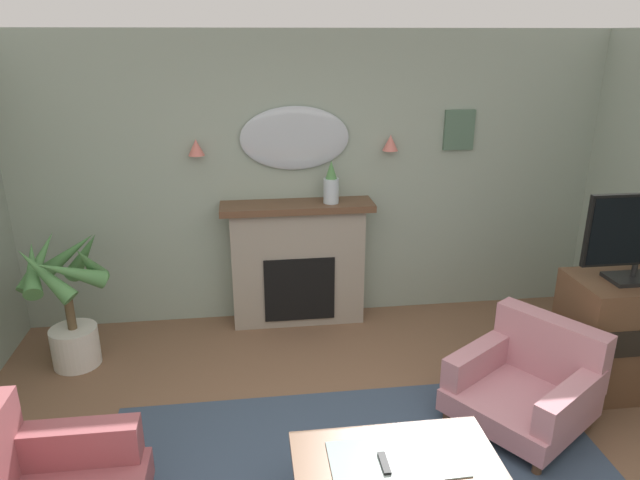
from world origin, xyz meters
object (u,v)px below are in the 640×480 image
wall_mirror (295,138)px  tv_cabinet (620,334)px  wall_sconce_left (196,147)px  fireplace (298,265)px  potted_plant_corner_palm (67,297)px  tv_remote (384,464)px  wall_sconce_right (390,143)px  armchair_beside_couch (529,382)px  framed_picture (459,130)px  mantel_vase_centre (331,185)px  coffee_table (396,468)px

wall_mirror → tv_cabinet: wall_mirror is taller
wall_sconce_left → fireplace: bearing=-6.2°
potted_plant_corner_palm → tv_remote: bearing=-43.4°
fireplace → wall_sconce_right: (0.85, 0.09, 1.09)m
tv_remote → armchair_beside_couch: 1.48m
framed_picture → armchair_beside_couch: (-0.06, -1.84, -1.44)m
armchair_beside_couch → potted_plant_corner_palm: bearing=160.7°
mantel_vase_centre → wall_mirror: wall_mirror is taller
tv_cabinet → mantel_vase_centre: bearing=145.5°
tv_remote → armchair_beside_couch: bearing=33.9°
wall_mirror → framed_picture: size_ratio=2.67×
wall_sconce_right → tv_remote: 2.94m
wall_mirror → tv_remote: bearing=-85.4°
coffee_table → framed_picture: bearing=65.3°
wall_sconce_left → wall_sconce_right: same height
coffee_table → tv_remote: bearing=-153.6°
wall_sconce_left → armchair_beside_couch: (2.29, -1.78, -1.35)m
wall_mirror → potted_plant_corner_palm: size_ratio=0.84×
wall_mirror → wall_sconce_right: (0.85, -0.05, -0.05)m
mantel_vase_centre → wall_sconce_right: bearing=12.3°
potted_plant_corner_palm → wall_sconce_right: bearing=12.8°
wall_sconce_left → tv_cabinet: size_ratio=0.16×
tv_cabinet → wall_sconce_right: bearing=134.0°
fireplace → tv_cabinet: fireplace is taller
coffee_table → fireplace: bearing=96.7°
fireplace → tv_remote: 2.53m
mantel_vase_centre → framed_picture: size_ratio=1.06×
wall_sconce_left → coffee_table: 3.09m
tv_cabinet → potted_plant_corner_palm: bearing=168.2°
tv_remote → mantel_vase_centre: bearing=88.0°
coffee_table → armchair_beside_couch: bearing=34.4°
wall_mirror → tv_remote: 2.95m
wall_sconce_right → coffee_table: (-0.56, -2.57, -1.28)m
mantel_vase_centre → armchair_beside_couch: size_ratio=0.34×
wall_sconce_right → tv_remote: (-0.64, -2.61, -1.21)m
fireplace → wall_sconce_left: wall_sconce_left is taller
potted_plant_corner_palm → wall_sconce_left: bearing=30.8°
mantel_vase_centre → coffee_table: size_ratio=0.35×
wall_sconce_right → coffee_table: bearing=-102.3°
framed_picture → coffee_table: framed_picture is taller
tv_cabinet → potted_plant_corner_palm: 4.27m
fireplace → wall_sconce_right: wall_sconce_right is taller
armchair_beside_couch → wall_sconce_left: bearing=142.1°
mantel_vase_centre → tv_remote: (-0.09, -2.49, -0.87)m
mantel_vase_centre → coffee_table: mantel_vase_centre is taller
tv_remote → armchair_beside_couch: size_ratio=0.14×
fireplace → coffee_table: bearing=-83.3°
tv_remote → potted_plant_corner_palm: bearing=136.6°
wall_sconce_left → potted_plant_corner_palm: (-1.04, -0.62, -1.05)m
tv_cabinet → potted_plant_corner_palm: size_ratio=0.79×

